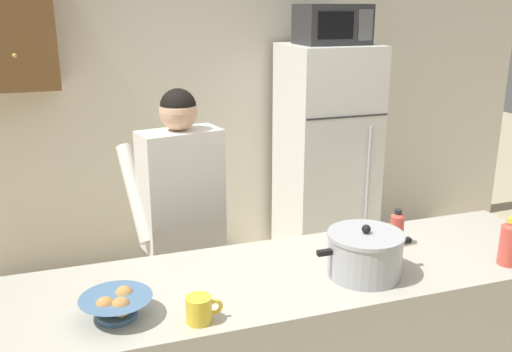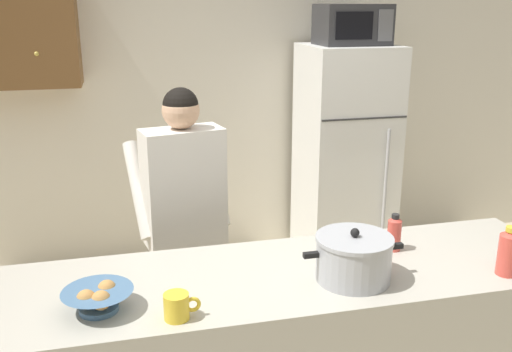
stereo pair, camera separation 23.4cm
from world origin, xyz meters
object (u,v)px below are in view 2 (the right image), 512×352
at_px(microwave, 352,25).
at_px(person_near_pot, 184,204).
at_px(bottle_near_edge, 394,233).
at_px(cooking_pot, 354,258).
at_px(bread_bowl, 98,299).
at_px(bottle_mid_counter, 509,251).
at_px(refrigerator, 345,159).
at_px(coffee_mug, 177,306).

height_order(microwave, person_near_pot, microwave).
bearing_deg(bottle_near_edge, person_near_pot, 143.32).
height_order(cooking_pot, bread_bowl, cooking_pot).
bearing_deg(bottle_mid_counter, cooking_pot, 170.21).
bearing_deg(microwave, refrigerator, 90.07).
xyz_separation_m(bread_bowl, bottle_mid_counter, (1.61, -0.09, 0.05)).
bearing_deg(coffee_mug, bottle_near_edge, 19.29).
xyz_separation_m(refrigerator, cooking_pot, (-0.77, -1.96, 0.17)).
bearing_deg(bread_bowl, bottle_near_edge, 10.45).
bearing_deg(cooking_pot, coffee_mug, -169.46).
relative_size(microwave, bottle_near_edge, 2.81).
bearing_deg(person_near_pot, bread_bowl, -115.00).
distance_m(coffee_mug, bottle_near_edge, 1.06).
bearing_deg(bottle_near_edge, coffee_mug, -160.71).
xyz_separation_m(microwave, coffee_mug, (-1.48, -2.08, -0.86)).
xyz_separation_m(bottle_near_edge, bottle_mid_counter, (0.34, -0.32, 0.02)).
xyz_separation_m(microwave, bottle_mid_counter, (-0.14, -2.05, -0.81)).
relative_size(coffee_mug, bottle_mid_counter, 0.63).
distance_m(refrigerator, microwave, 0.99).
distance_m(refrigerator, cooking_pot, 2.12).
distance_m(cooking_pot, bread_bowl, 0.98).
bearing_deg(refrigerator, cooking_pot, -111.35).
bearing_deg(coffee_mug, bottle_mid_counter, 1.06).
distance_m(person_near_pot, bottle_mid_counter, 1.54).
bearing_deg(refrigerator, coffee_mug, -125.21).
relative_size(microwave, bread_bowl, 1.88).
height_order(cooking_pot, bottle_near_edge, cooking_pot).
xyz_separation_m(refrigerator, bottle_mid_counter, (-0.14, -2.07, 0.18)).
bearing_deg(bottle_near_edge, refrigerator, 74.59).
relative_size(coffee_mug, bottle_near_edge, 0.77).
xyz_separation_m(cooking_pot, bread_bowl, (-0.98, -0.02, -0.04)).
relative_size(person_near_pot, bread_bowl, 6.21).
height_order(coffee_mug, bottle_near_edge, bottle_near_edge).
relative_size(microwave, coffee_mug, 3.66).
height_order(person_near_pot, bread_bowl, person_near_pot).
bearing_deg(coffee_mug, cooking_pot, 10.54).
height_order(refrigerator, bottle_mid_counter, refrigerator).
bearing_deg(bread_bowl, coffee_mug, -23.15).
distance_m(refrigerator, coffee_mug, 2.57).
height_order(refrigerator, microwave, microwave).
bearing_deg(cooking_pot, person_near_pot, 123.80).
bearing_deg(bread_bowl, person_near_pot, 65.00).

